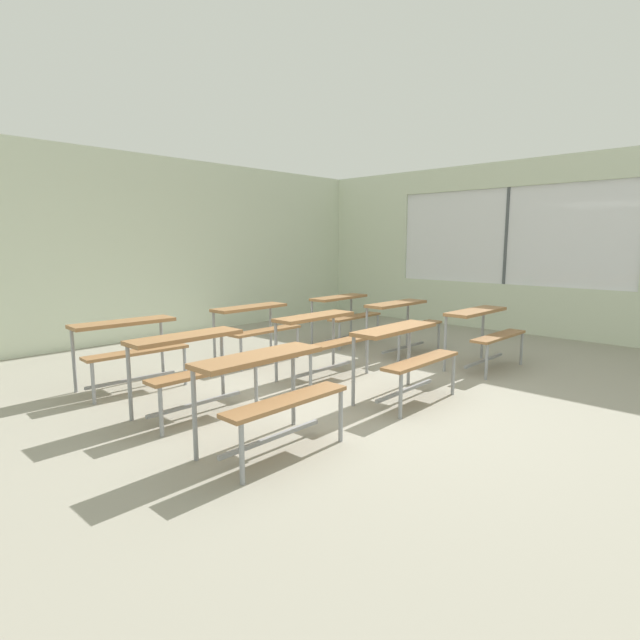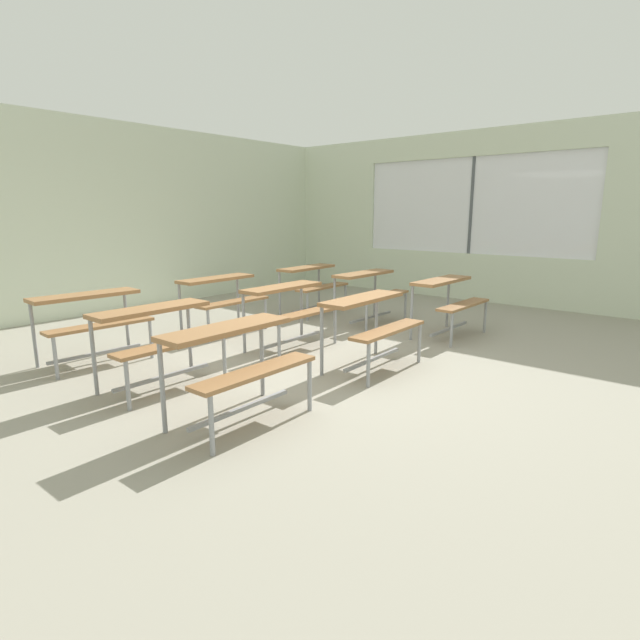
% 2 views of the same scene
% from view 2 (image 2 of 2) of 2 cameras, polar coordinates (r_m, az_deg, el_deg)
% --- Properties ---
extents(ground, '(10.00, 9.00, 0.05)m').
position_cam_2_polar(ground, '(5.29, -1.02, -5.60)').
color(ground, gray).
extents(wall_back, '(10.00, 0.12, 3.00)m').
position_cam_2_polar(wall_back, '(8.68, -24.56, 10.55)').
color(wall_back, beige).
rests_on(wall_back, ground).
extents(wall_right, '(0.12, 9.00, 3.00)m').
position_cam_2_polar(wall_right, '(9.35, 20.47, 10.60)').
color(wall_right, beige).
rests_on(wall_right, ground).
extents(desk_bench_r0c0, '(1.11, 0.60, 0.74)m').
position_cam_2_polar(desk_bench_r0c0, '(3.85, -9.50, -3.49)').
color(desk_bench_r0c0, olive).
rests_on(desk_bench_r0c0, ground).
extents(desk_bench_r0c1, '(1.11, 0.61, 0.74)m').
position_cam_2_polar(desk_bench_r0c1, '(5.12, 5.87, 0.55)').
color(desk_bench_r0c1, olive).
rests_on(desk_bench_r0c1, ground).
extents(desk_bench_r0c2, '(1.10, 0.60, 0.74)m').
position_cam_2_polar(desk_bench_r0c2, '(6.67, 14.52, 2.95)').
color(desk_bench_r0c2, olive).
rests_on(desk_bench_r0c2, ground).
extents(desk_bench_r1c0, '(1.10, 0.59, 0.74)m').
position_cam_2_polar(desk_bench_r1c0, '(4.78, -17.98, -0.84)').
color(desk_bench_r1c0, olive).
rests_on(desk_bench_r1c0, ground).
extents(desk_bench_r1c1, '(1.11, 0.61, 0.74)m').
position_cam_2_polar(desk_bench_r1c1, '(5.89, -3.53, 2.14)').
color(desk_bench_r1c1, olive).
rests_on(desk_bench_r1c1, ground).
extents(desk_bench_r1c2, '(1.11, 0.60, 0.74)m').
position_cam_2_polar(desk_bench_r1c2, '(7.22, 5.72, 3.98)').
color(desk_bench_r1c2, olive).
rests_on(desk_bench_r1c2, ground).
extents(desk_bench_r2c0, '(1.13, 0.65, 0.74)m').
position_cam_2_polar(desk_bench_r2c0, '(5.83, -24.72, 0.92)').
color(desk_bench_r2c0, olive).
rests_on(desk_bench_r2c0, ground).
extents(desk_bench_r2c1, '(1.12, 0.62, 0.74)m').
position_cam_2_polar(desk_bench_r2c1, '(6.78, -11.11, 3.26)').
color(desk_bench_r2c1, olive).
rests_on(desk_bench_r2c1, ground).
extents(desk_bench_r2c2, '(1.13, 0.64, 0.74)m').
position_cam_2_polar(desk_bench_r2c2, '(7.95, -0.90, 4.80)').
color(desk_bench_r2c2, olive).
rests_on(desk_bench_r2c2, ground).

